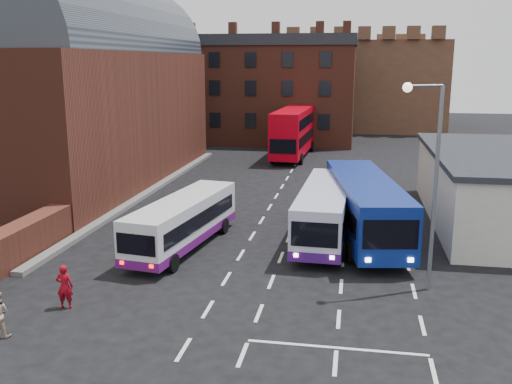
% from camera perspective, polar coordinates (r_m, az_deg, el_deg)
% --- Properties ---
extents(ground, '(180.00, 180.00, 0.00)m').
position_cam_1_polar(ground, '(23.20, -4.33, -10.81)').
color(ground, black).
extents(railway_station, '(12.00, 28.00, 16.00)m').
position_cam_1_polar(railway_station, '(46.52, -16.99, 10.31)').
color(railway_station, '#602B1E').
rests_on(railway_station, ground).
extents(forecourt_wall, '(1.20, 10.00, 1.80)m').
position_cam_1_polar(forecourt_wall, '(28.66, -23.60, -5.29)').
color(forecourt_wall, '#602B1E').
rests_on(forecourt_wall, ground).
extents(brick_terrace, '(22.00, 10.00, 11.00)m').
position_cam_1_polar(brick_terrace, '(67.62, 0.24, 9.70)').
color(brick_terrace, brown).
rests_on(brick_terrace, ground).
extents(castle_keep, '(22.00, 22.00, 12.00)m').
position_cam_1_polar(castle_keep, '(86.62, 10.52, 10.53)').
color(castle_keep, brown).
rests_on(castle_keep, ground).
extents(bus_white_outbound, '(3.48, 9.58, 2.55)m').
position_cam_1_polar(bus_white_outbound, '(29.18, -7.31, -2.71)').
color(bus_white_outbound, silver).
rests_on(bus_white_outbound, ground).
extents(bus_white_inbound, '(2.93, 10.55, 2.86)m').
position_cam_1_polar(bus_white_inbound, '(30.57, 6.92, -1.63)').
color(bus_white_inbound, silver).
rests_on(bus_white_inbound, ground).
extents(bus_blue, '(4.70, 12.25, 3.26)m').
position_cam_1_polar(bus_blue, '(30.89, 10.85, -1.16)').
color(bus_blue, navy).
rests_on(bus_blue, ground).
extents(bus_red_double, '(3.42, 12.02, 4.76)m').
position_cam_1_polar(bus_red_double, '(56.50, 3.74, 6.01)').
color(bus_red_double, '#C20010').
rests_on(bus_red_double, ground).
extents(street_lamp, '(1.64, 0.83, 8.55)m').
position_cam_1_polar(street_lamp, '(23.71, 17.00, 2.24)').
color(street_lamp, slate).
rests_on(street_lamp, ground).
extents(pedestrian_red, '(0.70, 0.51, 1.76)m').
position_cam_1_polar(pedestrian_red, '(23.38, -18.59, -8.95)').
color(pedestrian_red, maroon).
rests_on(pedestrian_red, ground).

